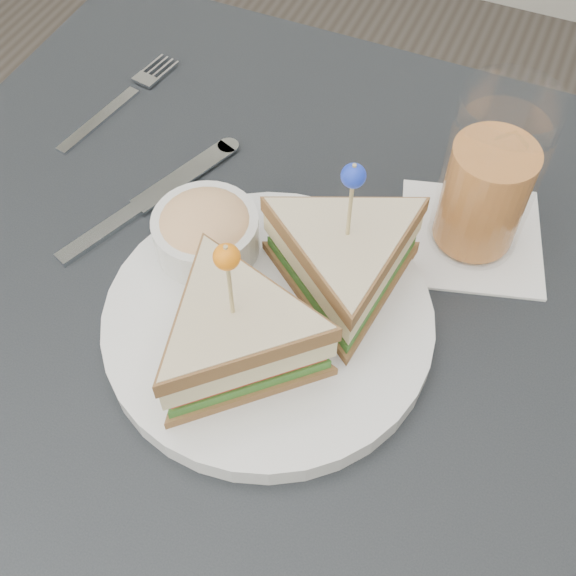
{
  "coord_description": "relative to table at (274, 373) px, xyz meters",
  "views": [
    {
      "loc": [
        0.14,
        -0.29,
        1.26
      ],
      "look_at": [
        0.01,
        0.01,
        0.8
      ],
      "focal_mm": 45.0,
      "sensor_mm": 36.0,
      "label": 1
    }
  ],
  "objects": [
    {
      "name": "cutlery_fork",
      "position": [
        -0.26,
        0.2,
        0.08
      ],
      "size": [
        0.05,
        0.18,
        0.01
      ],
      "rotation": [
        0.0,
        0.0,
        -0.17
      ],
      "color": "silver",
      "rests_on": "table"
    },
    {
      "name": "ground_plane",
      "position": [
        0.0,
        0.0,
        -0.67
      ],
      "size": [
        3.5,
        3.5,
        0.0
      ],
      "primitive_type": "plane",
      "color": "#3F3833"
    },
    {
      "name": "plate_meal",
      "position": [
        0.0,
        0.0,
        0.12
      ],
      "size": [
        0.32,
        0.32,
        0.16
      ],
      "rotation": [
        0.0,
        0.0,
        0.23
      ],
      "color": "white",
      "rests_on": "table"
    },
    {
      "name": "table",
      "position": [
        0.0,
        0.0,
        0.0
      ],
      "size": [
        0.8,
        0.8,
        0.75
      ],
      "color": "black",
      "rests_on": "ground"
    },
    {
      "name": "drink_set",
      "position": [
        0.13,
        0.16,
        0.15
      ],
      "size": [
        0.16,
        0.16,
        0.16
      ],
      "rotation": [
        0.0,
        0.0,
        0.28
      ],
      "color": "white",
      "rests_on": "table"
    },
    {
      "name": "cutlery_knife",
      "position": [
        -0.17,
        0.08,
        0.08
      ],
      "size": [
        0.09,
        0.21,
        0.01
      ],
      "rotation": [
        0.0,
        0.0,
        -0.37
      ],
      "color": "silver",
      "rests_on": "table"
    }
  ]
}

